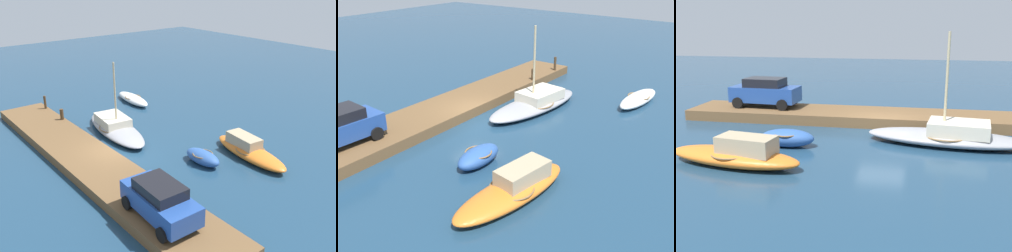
% 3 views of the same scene
% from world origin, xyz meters
% --- Properties ---
extents(ground_plane, '(84.00, 84.00, 0.00)m').
position_xyz_m(ground_plane, '(0.00, 0.00, 0.00)').
color(ground_plane, navy).
extents(dock_platform, '(22.52, 3.25, 0.57)m').
position_xyz_m(dock_platform, '(0.00, -1.83, 0.29)').
color(dock_platform, brown).
rests_on(dock_platform, ground_plane).
extents(motorboat_orange, '(5.83, 2.49, 1.23)m').
position_xyz_m(motorboat_orange, '(5.06, 6.32, 0.45)').
color(motorboat_orange, orange).
rests_on(motorboat_orange, ground_plane).
extents(sailboat_grey, '(7.50, 3.19, 5.07)m').
position_xyz_m(sailboat_grey, '(-3.25, 1.95, 0.44)').
color(sailboat_grey, '#939399').
rests_on(sailboat_grey, ground_plane).
extents(dinghy_blue, '(2.48, 1.25, 0.80)m').
position_xyz_m(dinghy_blue, '(3.91, 3.53, 0.41)').
color(dinghy_blue, '#2D569E').
rests_on(dinghy_blue, ground_plane).
extents(rowboat_white, '(4.54, 1.63, 0.64)m').
position_xyz_m(rowboat_white, '(-8.00, 6.63, 0.33)').
color(rowboat_white, white).
rests_on(rowboat_white, ground_plane).
extents(mooring_post_west, '(0.19, 0.19, 1.03)m').
position_xyz_m(mooring_post_west, '(-9.67, -0.46, 1.09)').
color(mooring_post_west, '#47331E').
rests_on(mooring_post_west, dock_platform).
extents(mooring_post_mid_west, '(0.26, 0.26, 0.79)m').
position_xyz_m(mooring_post_mid_west, '(-6.64, -0.46, 0.96)').
color(mooring_post_mid_west, '#47331E').
rests_on(mooring_post_mid_west, dock_platform).
extents(parked_car, '(4.03, 2.11, 1.70)m').
position_xyz_m(parked_car, '(7.12, -2.16, 1.46)').
color(parked_car, '#234793').
rests_on(parked_car, dock_platform).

